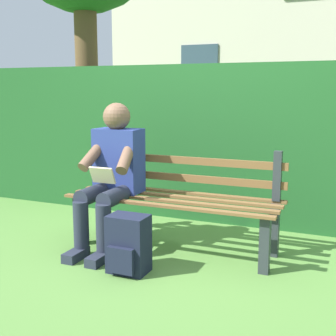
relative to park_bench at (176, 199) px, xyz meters
The scene contains 6 objects.
ground 0.41m from the park_bench, 90.00° to the left, with size 60.00×60.00×0.00m, color #517F38.
park_bench is the anchor object (origin of this frame).
person_seated 0.56m from the park_bench, 18.52° to the left, with size 0.44×0.73×1.16m.
hedge_backdrop 1.23m from the park_bench, 92.88° to the right, with size 5.27×0.88×1.63m.
building_facade 8.95m from the park_bench, 90.45° to the right, with size 9.35×3.17×6.03m.
backpack 0.64m from the park_bench, 79.18° to the left, with size 0.27×0.26×0.41m.
Camera 1 is at (-1.32, 3.17, 1.26)m, focal length 48.18 mm.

